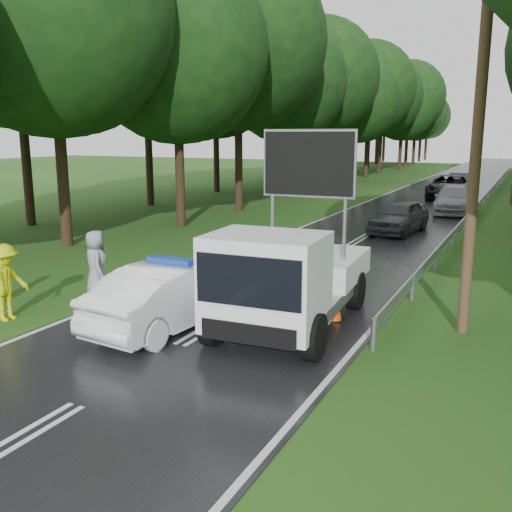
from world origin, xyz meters
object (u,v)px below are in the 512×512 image
Objects in this scene: queue_car_fourth at (459,182)px; barrier at (241,272)px; work_truck at (288,278)px; officer at (259,265)px; queue_car_first at (399,216)px; queue_car_second at (454,200)px; queue_car_third at (449,187)px; civilian at (252,285)px; police_sedan at (172,296)px.

barrier is at bearing -95.47° from queue_car_fourth.
work_truck reaches higher than queue_car_fourth.
queue_car_first is at bearing -98.97° from officer.
work_truck reaches higher than queue_car_first.
queue_car_second reaches higher than barrier.
queue_car_first is at bearing -92.45° from queue_car_third.
queue_car_second is (2.25, 20.42, -0.28)m from officer.
officer reaches higher than queue_car_first.
officer is 0.47× the size of queue_car_first.
queue_car_third is at bearing 67.46° from civilian.
queue_car_second is at bearing 87.14° from queue_car_first.
queue_car_third reaches higher than queue_car_fourth.
queue_car_first is at bearing -91.44° from police_sedan.
queue_car_fourth is at bearing -87.40° from police_sedan.
civilian is at bearing -92.99° from queue_car_third.
police_sedan is 36.41m from queue_car_fourth.
police_sedan is at bearing -165.84° from civilian.
queue_car_fourth is (0.40, 35.29, -0.22)m from civilian.
queue_car_second is (0.80, 21.94, -0.45)m from work_truck.
queue_car_first is 1.03× the size of queue_car_fourth.
queue_car_second is at bearing -82.52° from queue_car_third.
police_sedan is 2.33m from barrier.
work_truck reaches higher than civilian.
queue_car_fourth is (0.94, 33.79, -0.34)m from officer.
police_sedan is at bearing -96.30° from queue_car_fourth.
officer reaches higher than police_sedan.
civilian is at bearing -60.67° from barrier.
work_truck is 2.75× the size of officer.
queue_car_second is 0.89× the size of queue_car_third.
queue_car_second is 7.47m from queue_car_third.
barrier is (0.62, 2.24, 0.13)m from police_sedan.
police_sedan is 30.42m from queue_car_third.
officer reaches higher than queue_car_fourth.
civilian reaches higher than queue_car_first.
civilian reaches higher than queue_car_second.
officer reaches higher than queue_car_second.
queue_car_first is 0.84× the size of queue_car_second.
queue_car_third reaches higher than queue_car_second.
queue_car_third is at bearing -96.91° from officer.
police_sedan is 2.76m from officer.
work_truck is 0.95m from civilian.
civilian is 0.42× the size of queue_car_first.
officer is at bearing 37.35° from barrier.
queue_car_first is (0.91, 12.54, -0.29)m from officer.
barrier is at bearing 142.89° from work_truck.
officer reaches higher than civilian.
officer is 0.49× the size of queue_car_fourth.
queue_car_second is at bearing 63.92° from civilian.
queue_car_third is (-0.44, 29.30, -0.39)m from work_truck.
police_sedan is at bearing -95.76° from queue_car_third.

